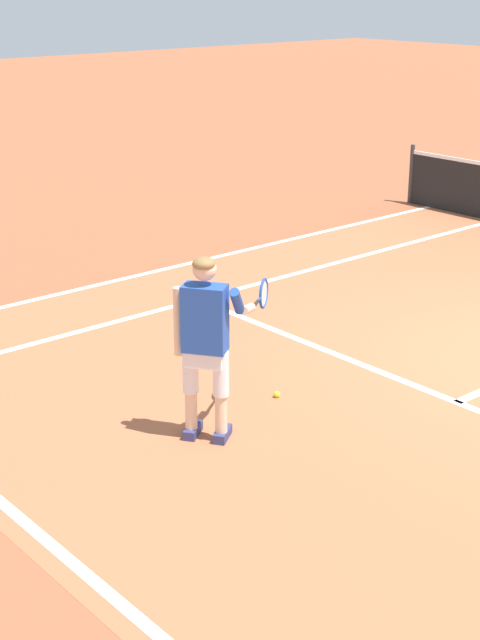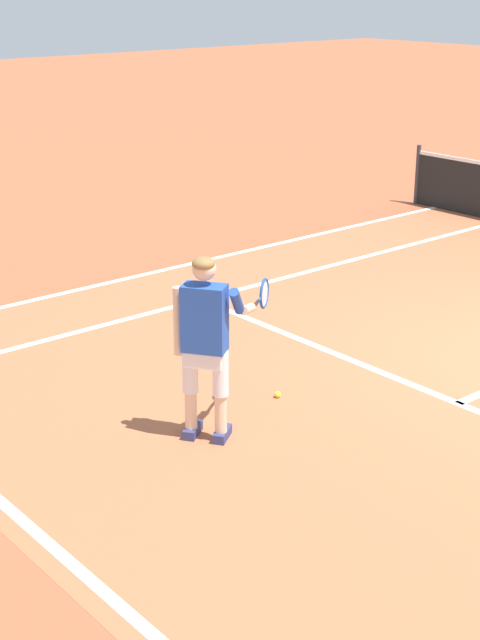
% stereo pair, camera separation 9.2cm
% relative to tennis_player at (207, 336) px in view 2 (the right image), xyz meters
% --- Properties ---
extents(line_baseline, '(10.98, 0.10, 0.01)m').
position_rel_tennis_player_xyz_m(line_baseline, '(1.01, -1.96, -0.99)').
color(line_baseline, white).
rests_on(line_baseline, ground).
extents(line_service, '(8.23, 0.10, 0.01)m').
position_rel_tennis_player_xyz_m(line_service, '(1.01, 2.32, -0.99)').
color(line_service, white).
rests_on(line_service, ground).
extents(line_singles_left, '(0.10, 10.68, 0.01)m').
position_rel_tennis_player_xyz_m(line_singles_left, '(-3.10, 3.38, -0.99)').
color(line_singles_left, white).
rests_on(line_singles_left, ground).
extents(line_doubles_left, '(0.10, 10.68, 0.01)m').
position_rel_tennis_player_xyz_m(line_doubles_left, '(-4.48, 3.38, -0.99)').
color(line_doubles_left, white).
rests_on(line_doubles_left, ground).
extents(tennis_player, '(0.60, 1.21, 1.71)m').
position_rel_tennis_player_xyz_m(tennis_player, '(0.00, 0.00, 0.00)').
color(tennis_player, navy).
rests_on(tennis_player, ground).
extents(tennis_ball_near_feet, '(0.07, 0.07, 0.07)m').
position_rel_tennis_player_xyz_m(tennis_ball_near_feet, '(-0.23, 1.06, -0.96)').
color(tennis_ball_near_feet, '#CCE02D').
rests_on(tennis_ball_near_feet, ground).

